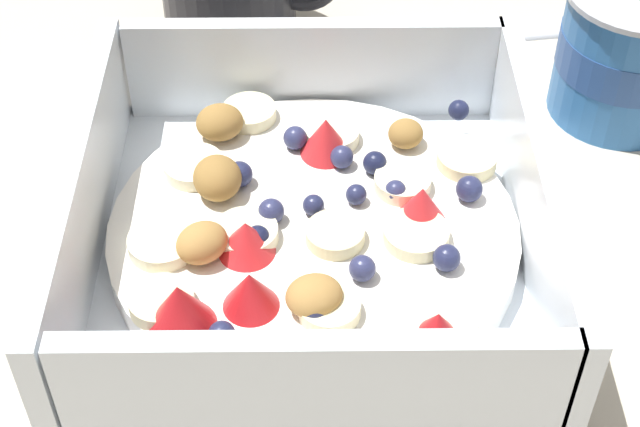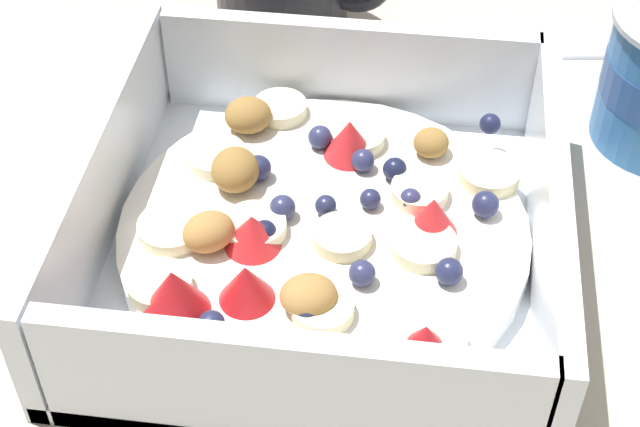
# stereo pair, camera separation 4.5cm
# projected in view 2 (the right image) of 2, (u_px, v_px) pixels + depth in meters

# --- Properties ---
(ground_plane) EXTENTS (2.40, 2.40, 0.00)m
(ground_plane) POSITION_uv_depth(u_px,v_px,m) (325.00, 247.00, 0.47)
(ground_plane) COLOR beige
(fruit_bowl) EXTENTS (0.22, 0.22, 0.07)m
(fruit_bowl) POSITION_uv_depth(u_px,v_px,m) (318.00, 229.00, 0.45)
(fruit_bowl) COLOR white
(fruit_bowl) RESTS_ON ground
(spoon) EXTENTS (0.04, 0.17, 0.01)m
(spoon) POSITION_uv_depth(u_px,v_px,m) (432.00, 52.00, 0.59)
(spoon) COLOR silver
(spoon) RESTS_ON ground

